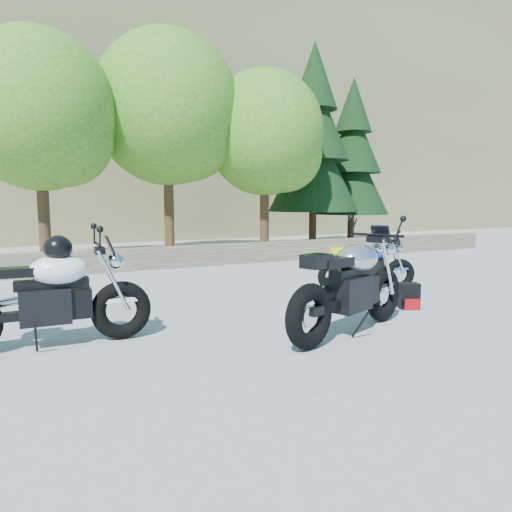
# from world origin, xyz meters

# --- Properties ---
(ground) EXTENTS (90.00, 90.00, 0.00)m
(ground) POSITION_xyz_m (0.00, 0.00, 0.00)
(ground) COLOR gray
(ground) RESTS_ON ground
(stone_wall) EXTENTS (22.00, 0.55, 0.50)m
(stone_wall) POSITION_xyz_m (0.00, 5.50, 0.25)
(stone_wall) COLOR #4E4434
(stone_wall) RESTS_ON ground
(hillside) EXTENTS (80.00, 30.00, 15.00)m
(hillside) POSITION_xyz_m (3.00, 28.00, 7.50)
(hillside) COLOR brown
(hillside) RESTS_ON ground
(tree_decid_left) EXTENTS (3.67, 3.67, 5.62)m
(tree_decid_left) POSITION_xyz_m (-2.39, 7.14, 3.63)
(tree_decid_left) COLOR #382314
(tree_decid_left) RESTS_ON ground
(tree_decid_mid) EXTENTS (4.08, 4.08, 6.24)m
(tree_decid_mid) POSITION_xyz_m (0.91, 7.54, 4.04)
(tree_decid_mid) COLOR #382314
(tree_decid_mid) RESTS_ON ground
(tree_decid_right) EXTENTS (3.54, 3.54, 5.41)m
(tree_decid_right) POSITION_xyz_m (3.71, 6.94, 3.50)
(tree_decid_right) COLOR #382314
(tree_decid_right) RESTS_ON ground
(conifer_near) EXTENTS (3.17, 3.17, 7.06)m
(conifer_near) POSITION_xyz_m (6.20, 8.20, 3.68)
(conifer_near) COLOR #382314
(conifer_near) RESTS_ON ground
(conifer_far) EXTENTS (2.82, 2.82, 6.27)m
(conifer_far) POSITION_xyz_m (8.40, 8.80, 3.27)
(conifer_far) COLOR #382314
(conifer_far) RESTS_ON ground
(silver_bike) EXTENTS (2.28, 1.03, 1.18)m
(silver_bike) POSITION_xyz_m (0.45, -1.00, 0.58)
(silver_bike) COLOR black
(silver_bike) RESTS_ON ground
(white_bike) EXTENTS (2.22, 0.70, 1.23)m
(white_bike) POSITION_xyz_m (-2.83, 0.08, 0.60)
(white_bike) COLOR black
(white_bike) RESTS_ON ground
(blue_bike) EXTENTS (1.80, 0.75, 0.92)m
(blue_bike) POSITION_xyz_m (2.45, 0.99, 0.45)
(blue_bike) COLOR black
(blue_bike) RESTS_ON ground
(backpack) EXTENTS (0.34, 0.32, 0.39)m
(backpack) POSITION_xyz_m (2.06, -0.37, 0.19)
(backpack) COLOR black
(backpack) RESTS_ON ground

